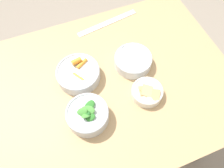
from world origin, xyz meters
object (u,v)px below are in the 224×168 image
object	(u,v)px
bowl_carrots	(78,74)
ruler	(107,23)
bowl_greens	(88,115)
bowl_beans_hotdog	(133,61)
bowl_cookies	(147,92)

from	to	relation	value
bowl_carrots	ruler	distance (m)	0.35
bowl_carrots	ruler	size ratio (longest dim) A/B	0.56
bowl_greens	bowl_beans_hotdog	xyz separation A→B (m)	(0.27, 0.17, -0.01)
bowl_greens	bowl_beans_hotdog	bearing A→B (deg)	32.30
bowl_carrots	ruler	xyz separation A→B (m)	(0.23, 0.26, -0.03)
bowl_cookies	bowl_greens	bearing A→B (deg)	-178.02
bowl_beans_hotdog	bowl_cookies	xyz separation A→B (m)	(-0.01, -0.16, -0.00)
bowl_carrots	bowl_cookies	distance (m)	0.30
bowl_beans_hotdog	bowl_cookies	world-z (taller)	bowl_beans_hotdog
bowl_greens	bowl_beans_hotdog	distance (m)	0.32
bowl_greens	bowl_carrots	bearing A→B (deg)	83.41
bowl_greens	ruler	bearing A→B (deg)	60.55
bowl_cookies	ruler	size ratio (longest dim) A/B	0.40
ruler	bowl_cookies	bearing A→B (deg)	-89.06
bowl_carrots	bowl_cookies	bearing A→B (deg)	-37.90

